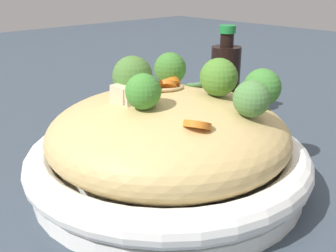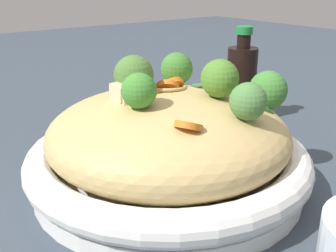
{
  "view_description": "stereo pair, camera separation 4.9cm",
  "coord_description": "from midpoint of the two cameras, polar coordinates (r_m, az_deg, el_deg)",
  "views": [
    {
      "loc": [
        0.33,
        -0.31,
        0.25
      ],
      "look_at": [
        0.0,
        0.0,
        0.08
      ],
      "focal_mm": 44.59,
      "sensor_mm": 36.0,
      "label": 1
    },
    {
      "loc": [
        0.36,
        -0.28,
        0.25
      ],
      "look_at": [
        0.0,
        0.0,
        0.08
      ],
      "focal_mm": 44.59,
      "sensor_mm": 36.0,
      "label": 2
    }
  ],
  "objects": [
    {
      "name": "zucchini_slices",
      "position": [
        0.51,
        9.41,
        3.99
      ],
      "size": [
        0.12,
        0.17,
        0.05
      ],
      "color": "beige",
      "rests_on": "serving_bowl"
    },
    {
      "name": "noodle_heap",
      "position": [
        0.49,
        2.85,
        -1.1
      ],
      "size": [
        0.28,
        0.28,
        0.1
      ],
      "color": "tan",
      "rests_on": "serving_bowl"
    },
    {
      "name": "serving_bowl",
      "position": [
        0.51,
        2.77,
        -5.2
      ],
      "size": [
        0.34,
        0.34,
        0.05
      ],
      "color": "white",
      "rests_on": "ground_plane"
    },
    {
      "name": "ground_plane",
      "position": [
        0.52,
        2.71,
        -7.97
      ],
      "size": [
        3.0,
        3.0,
        0.0
      ],
      "primitive_type": "plane",
      "color": "#36414C"
    },
    {
      "name": "chicken_chunks",
      "position": [
        0.46,
        -2.49,
        4.17
      ],
      "size": [
        0.04,
        0.03,
        0.03
      ],
      "color": "beige",
      "rests_on": "serving_bowl"
    },
    {
      "name": "broccoli_florets",
      "position": [
        0.49,
        6.6,
        5.8
      ],
      "size": [
        0.2,
        0.22,
        0.08
      ],
      "color": "#90B873",
      "rests_on": "serving_bowl"
    },
    {
      "name": "carrot_coins",
      "position": [
        0.48,
        2.53,
        4.33
      ],
      "size": [
        0.17,
        0.1,
        0.03
      ],
      "color": "orange",
      "rests_on": "serving_bowl"
    },
    {
      "name": "soy_sauce_bottle",
      "position": [
        0.73,
        11.88,
        5.92
      ],
      "size": [
        0.05,
        0.05,
        0.16
      ],
      "color": "black",
      "rests_on": "ground_plane"
    }
  ]
}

